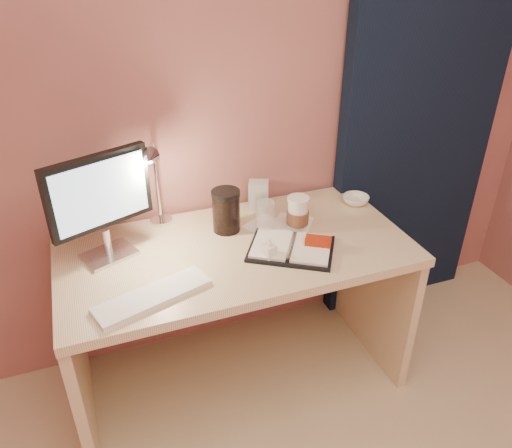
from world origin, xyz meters
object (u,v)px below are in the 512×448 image
object	(u,v)px
coffee_cup	(298,214)
bowl	(356,200)
dark_jar	(226,213)
planner	(294,247)
keyboard	(153,296)
clear_cup	(265,217)
desk	(232,282)
product_box	(259,195)
monitor	(99,198)
lotion_bottle	(270,249)
desk_lamp	(167,177)

from	to	relation	value
coffee_cup	bowl	xyz separation A→B (m)	(0.35, 0.11, -0.05)
dark_jar	bowl	bearing A→B (deg)	1.44
planner	bowl	xyz separation A→B (m)	(0.43, 0.26, 0.01)
bowl	dark_jar	xyz separation A→B (m)	(-0.63, -0.02, 0.06)
keyboard	clear_cup	world-z (taller)	clear_cup
keyboard	planner	size ratio (longest dim) A/B	1.01
dark_jar	desk	bearing A→B (deg)	-94.63
coffee_cup	bowl	bearing A→B (deg)	18.07
dark_jar	planner	bearing A→B (deg)	-50.50
clear_cup	product_box	distance (m)	0.21
desk	planner	size ratio (longest dim) A/B	3.43
monitor	coffee_cup	distance (m)	0.80
keyboard	coffee_cup	size ratio (longest dim) A/B	2.74
desk	coffee_cup	world-z (taller)	coffee_cup
clear_cup	lotion_bottle	world-z (taller)	clear_cup
desk	monitor	bearing A→B (deg)	175.77
bowl	lotion_bottle	distance (m)	0.62
clear_cup	bowl	xyz separation A→B (m)	(0.49, 0.08, -0.05)
planner	clear_cup	size ratio (longest dim) A/B	2.99
desk	keyboard	bearing A→B (deg)	-142.87
keyboard	dark_jar	size ratio (longest dim) A/B	2.51
desk	monitor	size ratio (longest dim) A/B	3.30
product_box	desk_lamp	world-z (taller)	desk_lamp
coffee_cup	planner	bearing A→B (deg)	-119.53
coffee_cup	desk_lamp	xyz separation A→B (m)	(-0.51, 0.16, 0.18)
keyboard	bowl	bearing A→B (deg)	2.53
product_box	planner	bearing A→B (deg)	-66.00
keyboard	lotion_bottle	bearing A→B (deg)	-7.90
lotion_bottle	product_box	bearing A→B (deg)	75.11
keyboard	product_box	xyz separation A→B (m)	(0.57, 0.48, 0.06)
monitor	dark_jar	size ratio (longest dim) A/B	2.60
clear_cup	bowl	size ratio (longest dim) A/B	1.13
keyboard	dark_jar	world-z (taller)	dark_jar
dark_jar	coffee_cup	bearing A→B (deg)	-19.17
desk	bowl	bearing A→B (deg)	7.47
keyboard	coffee_cup	xyz separation A→B (m)	(0.66, 0.25, 0.06)
desk	product_box	distance (m)	0.41
monitor	bowl	bearing A→B (deg)	-19.60
keyboard	lotion_bottle	size ratio (longest dim) A/B	4.29
desk	dark_jar	distance (m)	0.32
keyboard	lotion_bottle	world-z (taller)	lotion_bottle
desk_lamp	clear_cup	bearing A→B (deg)	-4.56
lotion_bottle	dark_jar	bearing A→B (deg)	107.69
desk	planner	distance (m)	0.36
keyboard	lotion_bottle	xyz separation A→B (m)	(0.46, 0.08, 0.04)
lotion_bottle	dark_jar	distance (m)	0.29
bowl	dark_jar	distance (m)	0.64
desk	clear_cup	world-z (taller)	clear_cup
planner	clear_cup	world-z (taller)	clear_cup
planner	lotion_bottle	distance (m)	0.12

